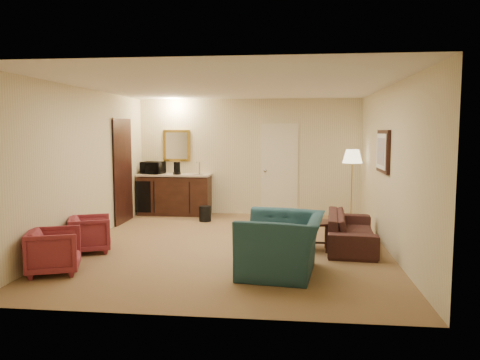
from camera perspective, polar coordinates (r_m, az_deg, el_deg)
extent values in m
plane|color=brown|center=(7.81, -1.02, -7.97)|extent=(6.00, 6.00, 0.00)
cube|color=beige|center=(10.58, 1.06, 2.83)|extent=(5.00, 0.02, 2.60)
cube|color=beige|center=(8.30, -18.42, 1.65)|extent=(0.02, 6.00, 2.60)
cube|color=beige|center=(7.69, 17.78, 1.35)|extent=(0.02, 6.00, 2.60)
cube|color=white|center=(7.61, -1.06, 11.39)|extent=(5.00, 6.00, 0.02)
cube|color=beige|center=(10.52, 4.84, 1.29)|extent=(0.82, 0.06, 2.05)
cube|color=black|center=(9.87, -14.09, 0.97)|extent=(0.06, 0.98, 2.10)
cube|color=yellow|center=(10.81, -7.71, 4.17)|extent=(0.62, 0.04, 0.72)
cube|color=black|center=(8.06, 17.00, 3.36)|extent=(0.06, 0.90, 0.70)
cube|color=#381C12|center=(10.66, -7.96, -1.74)|extent=(1.64, 0.58, 0.92)
imported|color=black|center=(7.87, 13.41, -5.28)|extent=(0.71, 1.93, 0.74)
imported|color=#1F444F|center=(6.23, 5.12, -6.60)|extent=(0.93, 1.30, 1.06)
imported|color=maroon|center=(7.71, -17.80, -6.06)|extent=(0.76, 0.78, 0.62)
imported|color=maroon|center=(6.73, -21.73, -7.80)|extent=(0.78, 0.81, 0.66)
cube|color=black|center=(7.55, 8.46, -6.71)|extent=(0.83, 0.57, 0.47)
cube|color=#AF933A|center=(9.85, 13.46, -0.73)|extent=(0.44, 0.44, 1.52)
cylinder|color=black|center=(9.83, -4.28, -4.12)|extent=(0.33, 0.33, 0.32)
imported|color=black|center=(10.73, -10.59, 1.64)|extent=(0.55, 0.38, 0.34)
cylinder|color=black|center=(10.49, -7.69, 1.44)|extent=(0.18, 0.18, 0.28)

